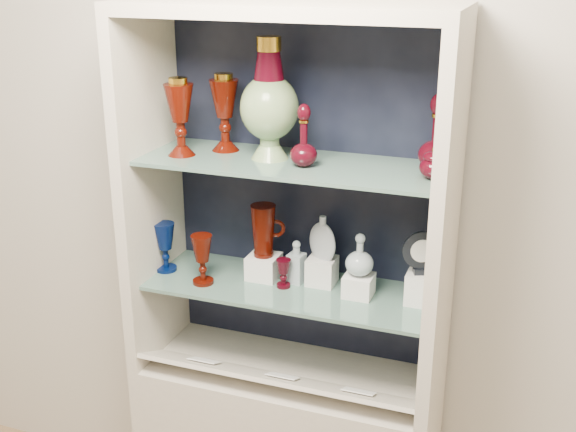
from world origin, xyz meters
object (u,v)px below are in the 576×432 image
(enamel_urn, at_px, (269,99))
(ruby_goblet_small, at_px, (283,273))
(lidded_bowl, at_px, (435,162))
(ruby_goblet_tall, at_px, (202,260))
(ruby_decanter_a, at_px, (304,132))
(cameo_medallion, at_px, (422,252))
(ruby_decanter_b, at_px, (437,130))
(ruby_pitcher, at_px, (263,231))
(flat_flask, at_px, (323,237))
(cobalt_goblet, at_px, (165,247))
(pedestal_lamp_right, at_px, (180,117))
(clear_square_bottle, at_px, (296,262))
(clear_round_decanter, at_px, (360,256))
(pedestal_lamp_left, at_px, (225,112))

(enamel_urn, xyz_separation_m, ruby_goblet_small, (0.05, -0.02, -0.56))
(lidded_bowl, relative_size, ruby_goblet_tall, 0.58)
(ruby_decanter_a, xyz_separation_m, cameo_medallion, (0.36, 0.06, -0.35))
(ruby_decanter_b, distance_m, ruby_pitcher, 0.65)
(lidded_bowl, bearing_deg, flat_flask, 166.27)
(cobalt_goblet, bearing_deg, ruby_goblet_tall, -17.26)
(lidded_bowl, distance_m, ruby_goblet_tall, 0.81)
(cobalt_goblet, bearing_deg, ruby_decanter_b, 5.98)
(pedestal_lamp_right, distance_m, enamel_urn, 0.29)
(ruby_decanter_b, xyz_separation_m, clear_square_bottle, (-0.42, -0.03, -0.46))
(ruby_goblet_small, height_order, clear_square_bottle, clear_square_bottle)
(cobalt_goblet, height_order, flat_flask, flat_flask)
(ruby_decanter_a, bearing_deg, cobalt_goblet, 178.56)
(ruby_decanter_b, relative_size, cameo_medallion, 1.68)
(enamel_urn, distance_m, ruby_goblet_tall, 0.57)
(lidded_bowl, distance_m, flat_flask, 0.47)
(pedestal_lamp_right, xyz_separation_m, flat_flask, (0.44, 0.10, -0.38))
(ruby_decanter_b, relative_size, clear_round_decanter, 1.79)
(enamel_urn, height_order, clear_round_decanter, enamel_urn)
(ruby_decanter_a, distance_m, clear_round_decanter, 0.43)
(ruby_pitcher, relative_size, flat_flask, 1.17)
(ruby_decanter_a, bearing_deg, cameo_medallion, 9.33)
(pedestal_lamp_left, relative_size, ruby_decanter_b, 1.04)
(ruby_goblet_tall, bearing_deg, enamel_urn, 23.16)
(pedestal_lamp_left, distance_m, ruby_goblet_small, 0.55)
(enamel_urn, bearing_deg, ruby_decanter_a, -21.04)
(ruby_decanter_b, height_order, ruby_goblet_small, ruby_decanter_b)
(pedestal_lamp_right, bearing_deg, ruby_goblet_small, 5.83)
(flat_flask, distance_m, cameo_medallion, 0.32)
(ruby_goblet_tall, bearing_deg, ruby_decanter_a, 6.64)
(pedestal_lamp_right, distance_m, cameo_medallion, 0.85)
(cobalt_goblet, distance_m, flat_flask, 0.54)
(cobalt_goblet, xyz_separation_m, ruby_pitcher, (0.34, 0.06, 0.08))
(pedestal_lamp_left, xyz_separation_m, flat_flask, (0.33, -0.00, -0.38))
(ruby_decanter_b, relative_size, cobalt_goblet, 1.39)
(pedestal_lamp_right, height_order, enamel_urn, enamel_urn)
(flat_flask, bearing_deg, ruby_goblet_tall, -136.56)
(ruby_decanter_b, height_order, ruby_pitcher, ruby_decanter_b)
(cobalt_goblet, height_order, clear_square_bottle, cobalt_goblet)
(cobalt_goblet, height_order, ruby_pitcher, ruby_pitcher)
(pedestal_lamp_left, bearing_deg, lidded_bowl, -7.20)
(enamel_urn, distance_m, cameo_medallion, 0.65)
(pedestal_lamp_left, height_order, pedestal_lamp_right, pedestal_lamp_left)
(ruby_decanter_a, xyz_separation_m, cobalt_goblet, (-0.49, 0.01, -0.44))
(ruby_decanter_b, distance_m, ruby_goblet_tall, 0.85)
(cobalt_goblet, height_order, ruby_goblet_tall, cobalt_goblet)
(clear_square_bottle, height_order, cameo_medallion, cameo_medallion)
(ruby_decanter_a, distance_m, cameo_medallion, 0.51)
(cobalt_goblet, xyz_separation_m, cameo_medallion, (0.85, 0.05, 0.09))
(clear_round_decanter, bearing_deg, clear_square_bottle, 173.13)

